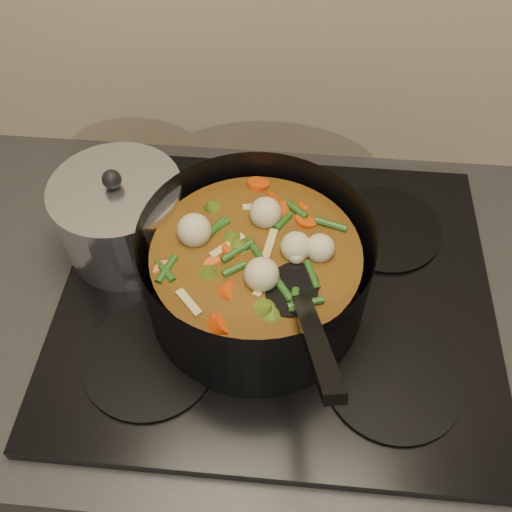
{
  "coord_description": "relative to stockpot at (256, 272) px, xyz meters",
  "views": [
    {
      "loc": [
        0.01,
        1.45,
        1.61
      ],
      "look_at": [
        -0.03,
        1.91,
        1.03
      ],
      "focal_mm": 40.0,
      "sensor_mm": 36.0,
      "label": 1
    }
  ],
  "objects": [
    {
      "name": "counter",
      "position": [
        0.03,
        0.02,
        -0.54
      ],
      "size": [
        2.64,
        0.64,
        0.91
      ],
      "color": "brown",
      "rests_on": "ground"
    },
    {
      "name": "stockpot",
      "position": [
        0.0,
        0.0,
        0.0
      ],
      "size": [
        0.3,
        0.4,
        0.22
      ],
      "rotation": [
        0.0,
        0.0,
        -0.01
      ],
      "color": "black",
      "rests_on": "stovetop"
    },
    {
      "name": "saucepan",
      "position": [
        -0.21,
        0.09,
        -0.01
      ],
      "size": [
        0.19,
        0.19,
        0.15
      ],
      "rotation": [
        0.0,
        0.0,
        0.23
      ],
      "color": "silver",
      "rests_on": "stovetop"
    },
    {
      "name": "stovetop",
      "position": [
        0.03,
        0.02,
        -0.08
      ],
      "size": [
        0.62,
        0.54,
        0.03
      ],
      "color": "black",
      "rests_on": "counter"
    }
  ]
}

